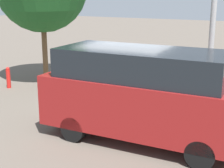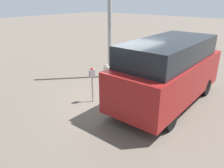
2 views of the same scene
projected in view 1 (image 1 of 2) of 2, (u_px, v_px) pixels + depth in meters
name	position (u px, v px, depth m)	size (l,w,h in m)	color
ground_plane	(128.00, 115.00, 10.59)	(80.00, 80.00, 0.00)	#60564C
parking_meter_near	(121.00, 78.00, 11.17)	(0.21, 0.14, 1.32)	#9E9EA3
lamp_post	(212.00, 39.00, 10.88)	(0.44, 0.44, 6.26)	beige
parked_van	(145.00, 93.00, 8.53)	(5.19, 2.05, 2.34)	maroon
fire_hydrant	(8.00, 78.00, 13.57)	(0.17, 0.17, 0.85)	red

